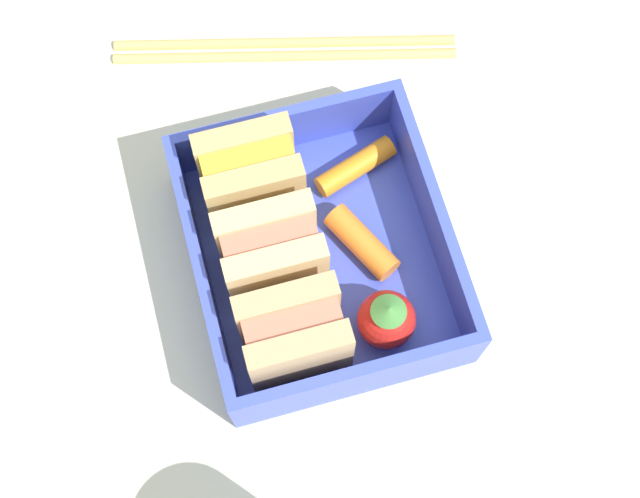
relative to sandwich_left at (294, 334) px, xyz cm
name	(u,v)px	position (x,y,z in cm)	size (l,w,h in cm)	color
ground_plane	(320,270)	(4.59, -2.67, -5.03)	(120.00, 120.00, 2.00)	beige
bento_tray	(320,262)	(4.59, -2.67, -3.43)	(15.56, 13.67, 1.20)	blue
bento_rim	(320,246)	(4.59, -2.67, -0.93)	(15.56, 13.67, 3.81)	blue
sandwich_left	(294,334)	(0.00, 0.00, 0.00)	(3.82, 5.34, 5.66)	tan
sandwich_center_left	(272,253)	(4.59, 0.00, 0.00)	(3.82, 5.34, 5.66)	#E1BA81
sandwich_center	(251,177)	(9.17, 0.00, 0.00)	(3.82, 5.34, 5.66)	tan
strawberry_far_left	(387,319)	(-0.23, -5.00, -1.12)	(3.17, 3.17, 3.77)	red
carrot_stick_left	(361,238)	(4.85, -5.09, -2.04)	(1.58, 1.58, 4.63)	orange
carrot_stick_far_left	(355,166)	(9.22, -6.06, -2.18)	(1.31, 1.31, 4.91)	orange
chopstick_pair	(285,47)	(18.99, -4.34, -3.68)	(6.90, 21.23, 0.70)	tan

